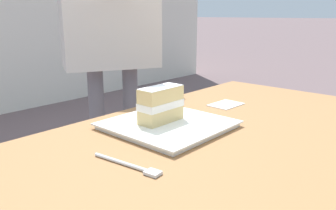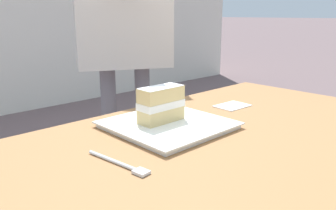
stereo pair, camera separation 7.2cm
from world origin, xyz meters
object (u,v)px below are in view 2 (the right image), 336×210
at_px(patio_table, 266,180).
at_px(dessert_fork, 121,164).
at_px(dessert_plate, 168,125).
at_px(paper_napkin, 232,106).
at_px(cake_slice, 161,104).
at_px(diner_person, 123,11).

relative_size(patio_table, dessert_fork, 6.95).
distance_m(patio_table, dessert_plate, 0.29).
distance_m(patio_table, paper_napkin, 0.35).
distance_m(dessert_plate, paper_napkin, 0.31).
height_order(cake_slice, diner_person, diner_person).
bearing_deg(dessert_fork, diner_person, 52.88).
xyz_separation_m(patio_table, dessert_plate, (-0.10, 0.25, 0.10)).
xyz_separation_m(dessert_fork, diner_person, (0.54, 0.71, 0.31)).
relative_size(dessert_plate, dessert_fork, 1.71).
xyz_separation_m(dessert_plate, paper_napkin, (0.31, 0.01, -0.01)).
height_order(paper_napkin, diner_person, diner_person).
bearing_deg(dessert_plate, patio_table, -68.20).
distance_m(dessert_fork, diner_person, 0.94).
bearing_deg(paper_napkin, dessert_plate, -177.48).
bearing_deg(dessert_plate, cake_slice, 112.09).
bearing_deg(patio_table, diner_person, 76.41).
relative_size(cake_slice, paper_napkin, 1.11).
bearing_deg(paper_napkin, cake_slice, 179.01).
relative_size(cake_slice, diner_person, 0.09).
height_order(cake_slice, paper_napkin, cake_slice).
xyz_separation_m(patio_table, cake_slice, (-0.11, 0.27, 0.16)).
height_order(patio_table, cake_slice, cake_slice).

